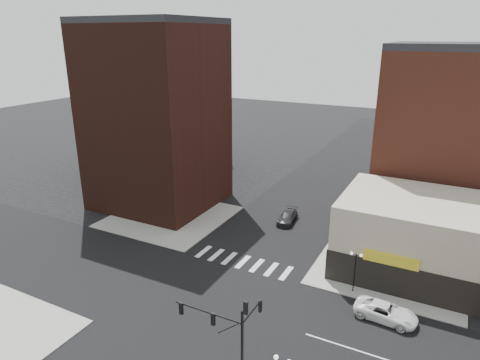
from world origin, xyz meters
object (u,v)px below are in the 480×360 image
at_px(traffic_signal, 232,329).
at_px(street_lamp_ne, 356,262).
at_px(white_suv, 386,312).
at_px(dark_sedan_north, 287,217).

xyz_separation_m(traffic_signal, street_lamp_ne, (4.76, 15.83, -1.67)).
xyz_separation_m(traffic_signal, white_suv, (8.29, 12.93, -4.22)).
bearing_deg(traffic_signal, dark_sedan_north, 103.71).
xyz_separation_m(street_lamp_ne, white_suv, (3.52, -2.90, -2.55)).
distance_m(street_lamp_ne, white_suv, 5.22).
bearing_deg(dark_sedan_north, street_lamp_ne, -52.89).
distance_m(street_lamp_ne, dark_sedan_north, 17.16).
relative_size(street_lamp_ne, dark_sedan_north, 0.85).
bearing_deg(street_lamp_ne, traffic_signal, -106.75).
bearing_deg(dark_sedan_north, traffic_signal, -82.49).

